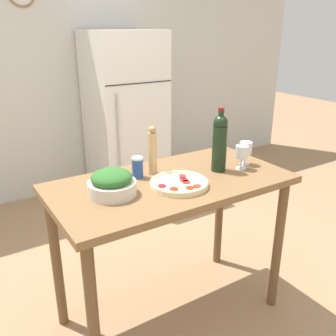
% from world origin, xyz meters
% --- Properties ---
extents(ground_plane, '(14.00, 14.00, 0.00)m').
position_xyz_m(ground_plane, '(0.00, 0.00, 0.00)').
color(ground_plane, '#9E7A56').
extents(wall_back, '(6.40, 0.08, 2.60)m').
position_xyz_m(wall_back, '(-0.00, 2.22, 1.30)').
color(wall_back, silver).
rests_on(wall_back, ground_plane).
extents(refrigerator, '(0.69, 0.68, 1.65)m').
position_xyz_m(refrigerator, '(0.63, 1.84, 0.82)').
color(refrigerator, white).
rests_on(refrigerator, ground_plane).
extents(prep_counter, '(1.30, 0.67, 0.89)m').
position_xyz_m(prep_counter, '(0.00, 0.00, 0.77)').
color(prep_counter, brown).
rests_on(prep_counter, ground_plane).
extents(wine_bottle, '(0.08, 0.08, 0.36)m').
position_xyz_m(wine_bottle, '(0.31, -0.02, 1.07)').
color(wine_bottle, black).
rests_on(wine_bottle, prep_counter).
extents(wine_glass_near, '(0.07, 0.07, 0.14)m').
position_xyz_m(wine_glass_near, '(0.44, -0.07, 0.99)').
color(wine_glass_near, silver).
rests_on(wine_glass_near, prep_counter).
extents(wine_glass_far, '(0.07, 0.07, 0.14)m').
position_xyz_m(wine_glass_far, '(0.51, -0.03, 0.99)').
color(wine_glass_far, silver).
rests_on(wine_glass_far, prep_counter).
extents(pepper_mill, '(0.05, 0.05, 0.28)m').
position_xyz_m(pepper_mill, '(-0.03, 0.14, 1.03)').
color(pepper_mill, tan).
rests_on(pepper_mill, prep_counter).
extents(salad_bowl, '(0.24, 0.24, 0.13)m').
position_xyz_m(salad_bowl, '(-0.35, -0.00, 0.95)').
color(salad_bowl, silver).
rests_on(salad_bowl, prep_counter).
extents(homemade_pizza, '(0.30, 0.30, 0.03)m').
position_xyz_m(homemade_pizza, '(-0.01, -0.09, 0.91)').
color(homemade_pizza, beige).
rests_on(homemade_pizza, prep_counter).
extents(salt_canister, '(0.06, 0.06, 0.12)m').
position_xyz_m(salt_canister, '(-0.13, 0.13, 0.95)').
color(salt_canister, '#284CA3').
rests_on(salt_canister, prep_counter).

